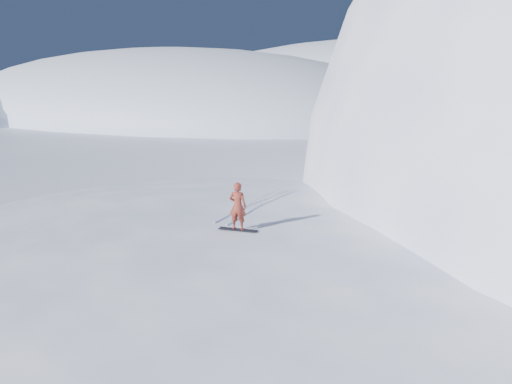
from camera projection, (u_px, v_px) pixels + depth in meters
ground at (207, 317)px, 14.31m from camera, size 400.00×400.00×0.00m
near_ridge at (286, 291)px, 16.07m from camera, size 36.00×28.00×4.80m
far_ridge_a at (159, 114)px, 101.69m from camera, size 120.00×70.00×28.00m
far_ridge_c at (375, 108)px, 123.20m from camera, size 140.00×90.00×36.00m
wind_bumps at (236, 288)px, 16.29m from camera, size 16.00×14.40×1.00m
snowboard at (238, 230)px, 15.11m from camera, size 1.33×0.68×0.02m
snowboarder at (238, 206)px, 14.92m from camera, size 0.68×0.56×1.60m
vapor_plume at (114, 119)px, 88.66m from camera, size 9.15×7.32×6.40m
board_tracks at (257, 203)px, 18.40m from camera, size 1.71×5.91×0.04m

